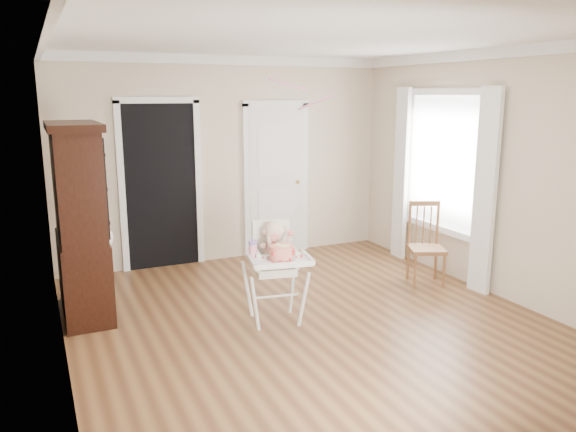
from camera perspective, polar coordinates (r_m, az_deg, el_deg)
name	(u,v)px	position (r m, az deg, el deg)	size (l,w,h in m)	color
floor	(312,323)	(5.65, 2.41, -10.80)	(5.00, 5.00, 0.00)	#56341D
ceiling	(314,38)	(5.22, 2.69, 17.64)	(5.00, 5.00, 0.00)	white
wall_back	(227,160)	(7.55, -6.19, 5.66)	(4.50, 4.50, 0.00)	beige
wall_left	(54,208)	(4.70, -22.67, 0.75)	(5.00, 5.00, 0.00)	beige
wall_right	(495,174)	(6.59, 20.26, 4.01)	(5.00, 5.00, 0.00)	beige
crown_molding	(314,45)	(5.21, 2.69, 16.98)	(4.50, 5.00, 0.12)	white
doorway	(161,183)	(7.34, -12.79, 3.34)	(1.06, 0.05, 2.22)	black
closet_door	(276,181)	(7.82, -1.20, 3.56)	(0.96, 0.09, 2.13)	white
window_right	(441,171)	(7.14, 15.31, 4.41)	(0.13, 1.84, 2.30)	white
high_chair	(275,261)	(5.47, -1.36, -4.55)	(0.69, 0.81, 1.02)	white
baby	(274,245)	(5.46, -1.41, -3.00)	(0.29, 0.25, 0.45)	beige
cake	(281,252)	(5.23, -0.67, -3.71)	(0.29, 0.29, 0.13)	silver
sippy_cup	(253,248)	(5.31, -3.59, -3.29)	(0.08, 0.08, 0.20)	pink
china_cabinet	(80,221)	(5.96, -20.34, -0.48)	(0.51, 1.15, 1.95)	black
dining_chair	(426,246)	(6.83, 13.83, -3.01)	(0.52, 0.52, 0.97)	brown
streamer	(287,84)	(6.45, -0.07, 13.24)	(0.03, 0.50, 0.02)	pink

